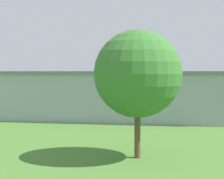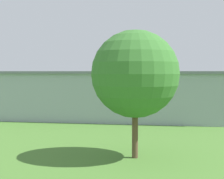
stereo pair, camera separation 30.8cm
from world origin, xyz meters
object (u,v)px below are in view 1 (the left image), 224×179
object	(u,v)px
car_white	(43,103)
windsock	(31,78)
car_blue	(202,106)
person_watching_takeoff	(98,101)
car_silver	(10,102)
person_near_hangar_door	(99,102)
tree_by_windsock	(138,74)
biplane	(110,83)
person_beside_truck	(111,102)
hangar	(107,95)

from	to	relation	value
car_white	windsock	size ratio (longest dim) A/B	0.73
car_blue	person_watching_takeoff	size ratio (longest dim) A/B	2.55
car_silver	windsock	distance (m)	14.89
person_near_hangar_door	windsock	distance (m)	22.06
tree_by_windsock	person_near_hangar_door	bearing A→B (deg)	-72.88
windsock	car_blue	bearing A→B (deg)	158.22
car_silver	person_watching_takeoff	bearing A→B (deg)	-165.64
biplane	person_beside_truck	world-z (taller)	biplane
car_white	person_watching_takeoff	xyz separation A→B (m)	(-9.26, -5.58, 0.04)
car_white	tree_by_windsock	world-z (taller)	tree_by_windsock
hangar	car_blue	size ratio (longest dim) A/B	7.41
person_watching_takeoff	windsock	world-z (taller)	windsock
biplane	car_white	bearing A→B (deg)	62.04
car_white	person_beside_truck	bearing A→B (deg)	-156.94
biplane	hangar	bearing A→B (deg)	100.17
car_white	car_silver	xyz separation A→B (m)	(7.42, -1.31, 0.04)
car_blue	windsock	xyz separation A→B (m)	(37.94, -15.16, 4.41)
car_white	person_near_hangar_door	bearing A→B (deg)	-154.60
car_silver	person_near_hangar_door	size ratio (longest dim) A/B	2.60
windsock	person_beside_truck	bearing A→B (deg)	153.57
tree_by_windsock	car_white	bearing A→B (deg)	-58.11
biplane	tree_by_windsock	distance (m)	54.12
person_watching_takeoff	person_near_hangar_door	bearing A→B (deg)	108.90
person_near_hangar_door	windsock	world-z (taller)	windsock
hangar	person_beside_truck	distance (m)	18.26
tree_by_windsock	windsock	world-z (taller)	tree_by_windsock
car_silver	car_blue	bearing A→B (deg)	178.38
car_white	person_beside_truck	distance (m)	12.88
windsock	person_watching_takeoff	bearing A→B (deg)	151.71
car_blue	windsock	size ratio (longest dim) A/B	0.73
tree_by_windsock	person_watching_takeoff	bearing A→B (deg)	-72.84
person_watching_takeoff	person_beside_truck	xyz separation A→B (m)	(-2.60, 0.54, -0.06)
biplane	windsock	xyz separation A→B (m)	(18.41, 2.14, 1.03)
car_silver	person_watching_takeoff	world-z (taller)	person_watching_takeoff
hangar	car_white	xyz separation A→B (m)	(14.78, -12.78, -2.60)
hangar	person_near_hangar_door	size ratio (longest dim) A/B	18.91
car_silver	person_beside_truck	world-z (taller)	car_silver
car_blue	person_watching_takeoff	world-z (taller)	person_watching_takeoff
person_near_hangar_door	tree_by_windsock	size ratio (longest dim) A/B	0.17
hangar	biplane	distance (m)	30.86
biplane	car_white	xyz separation A→B (m)	(9.33, 17.58, -3.41)
biplane	car_silver	xyz separation A→B (m)	(16.75, 16.27, -3.37)
person_beside_truck	windsock	bearing A→B (deg)	-26.43
car_silver	tree_by_windsock	bearing A→B (deg)	128.80
biplane	tree_by_windsock	bearing A→B (deg)	103.33
person_near_hangar_door	tree_by_windsock	world-z (taller)	tree_by_windsock
biplane	person_beside_truck	bearing A→B (deg)	101.36
hangar	car_silver	size ratio (longest dim) A/B	7.28
car_blue	person_watching_takeoff	xyz separation A→B (m)	(19.61, -5.29, 0.02)
person_beside_truck	biplane	bearing A→B (deg)	-78.64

